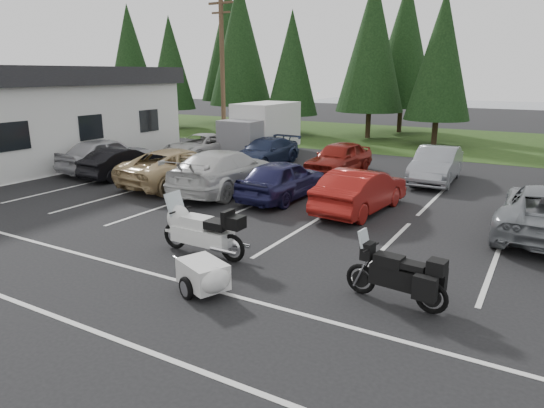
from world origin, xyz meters
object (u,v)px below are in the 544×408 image
at_px(car_far_3, 436,165).
at_px(car_near_3, 226,171).
at_px(utility_pole, 222,71).
at_px(car_near_2, 181,167).
at_px(car_near_4, 283,179).
at_px(adventure_motorcycle, 396,270).
at_px(building, 9,115).
at_px(car_far_2, 339,158).
at_px(box_truck, 257,129).
at_px(car_far_0, 202,147).
at_px(car_near_0, 107,154).
at_px(car_near_1, 123,162).
at_px(touring_motorcycle, 202,226).
at_px(cargo_trailer, 203,277).
at_px(car_near_5, 361,190).
at_px(car_far_1, 265,152).

bearing_deg(car_far_3, car_near_3, -141.32).
xyz_separation_m(utility_pole, car_near_2, (3.38, -7.82, -3.92)).
relative_size(car_near_4, adventure_motorcycle, 1.83).
relative_size(building, car_far_2, 3.55).
relative_size(building, car_near_2, 2.80).
bearing_deg(car_near_2, car_near_4, -174.38).
bearing_deg(box_truck, car_far_0, -124.14).
distance_m(car_near_2, car_far_3, 10.92).
height_order(building, adventure_motorcycle, building).
bearing_deg(utility_pole, car_near_0, -102.47).
bearing_deg(adventure_motorcycle, car_near_1, 162.95).
xyz_separation_m(car_near_3, touring_motorcycle, (3.59, -6.09, -0.03)).
xyz_separation_m(car_near_0, cargo_trailer, (12.30, -8.34, -0.45)).
distance_m(utility_pole, car_near_5, 14.40).
bearing_deg(car_far_1, adventure_motorcycle, -47.05).
relative_size(car_near_4, car_far_3, 0.96).
bearing_deg(car_near_4, car_near_1, 3.29).
bearing_deg(building, box_truck, 40.36).
relative_size(car_near_1, car_far_0, 0.83).
height_order(car_far_1, adventure_motorcycle, adventure_motorcycle).
bearing_deg(car_near_4, car_near_5, 179.05).
bearing_deg(car_far_3, car_far_0, 179.73).
bearing_deg(car_near_2, utility_pole, -61.72).
bearing_deg(car_near_3, car_near_2, -2.97).
bearing_deg(car_far_3, cargo_trailer, -99.78).
distance_m(utility_pole, adventure_motorcycle, 20.51).
bearing_deg(building, car_far_0, 35.17).
distance_m(car_near_1, touring_motorcycle, 11.02).
bearing_deg(adventure_motorcycle, building, 171.02).
bearing_deg(utility_pole, car_near_1, -89.89).
bearing_deg(car_near_1, touring_motorcycle, 147.01).
xyz_separation_m(utility_pole, car_near_5, (11.35, -7.93, -3.96)).
xyz_separation_m(utility_pole, adventure_motorcycle, (14.36, -14.10, -3.96)).
bearing_deg(car_near_0, car_near_4, 179.53).
distance_m(car_far_2, car_far_3, 4.35).
bearing_deg(car_far_1, car_far_2, -1.76).
relative_size(car_near_3, car_near_4, 1.30).
bearing_deg(touring_motorcycle, car_near_0, 149.73).
xyz_separation_m(utility_pole, cargo_trailer, (10.67, -15.70, -4.33)).
relative_size(utility_pole, car_near_0, 1.88).
bearing_deg(box_truck, car_near_2, -80.61).
relative_size(car_far_1, car_far_2, 1.06).
bearing_deg(adventure_motorcycle, cargo_trailer, -150.32).
relative_size(car_far_3, adventure_motorcycle, 1.90).
bearing_deg(car_far_1, car_near_1, -122.05).
distance_m(car_near_0, car_far_2, 11.06).
height_order(car_near_1, car_far_3, car_far_3).
height_order(car_near_0, car_near_2, car_near_0).
distance_m(utility_pole, car_far_0, 4.63).
height_order(car_near_4, car_near_5, car_near_4).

